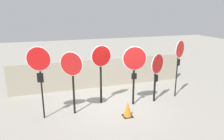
% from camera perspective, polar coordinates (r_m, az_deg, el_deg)
% --- Properties ---
extents(ground_plane, '(40.00, 40.00, 0.00)m').
position_cam_1_polar(ground_plane, '(9.16, 1.00, -8.96)').
color(ground_plane, gray).
extents(fence_back, '(8.74, 0.12, 1.44)m').
position_cam_1_polar(fence_back, '(10.94, -2.81, -0.80)').
color(fence_back, '#A89E89').
rests_on(fence_back, ground).
extents(stop_sign_0, '(0.82, 0.29, 2.64)m').
position_cam_1_polar(stop_sign_0, '(7.74, -18.51, 1.34)').
color(stop_sign_0, black).
rests_on(stop_sign_0, ground).
extents(stop_sign_1, '(0.74, 0.51, 2.39)m').
position_cam_1_polar(stop_sign_1, '(7.91, -10.43, 0.04)').
color(stop_sign_1, black).
rests_on(stop_sign_1, ground).
extents(stop_sign_2, '(0.85, 0.21, 2.46)m').
position_cam_1_polar(stop_sign_2, '(8.70, -2.85, 1.83)').
color(stop_sign_2, black).
rests_on(stop_sign_2, ground).
extents(stop_sign_3, '(0.93, 0.26, 2.44)m').
position_cam_1_polar(stop_sign_3, '(8.61, 5.86, 1.53)').
color(stop_sign_3, black).
rests_on(stop_sign_3, ground).
extents(stop_sign_4, '(0.75, 0.42, 2.08)m').
position_cam_1_polar(stop_sign_4, '(9.14, 11.60, 0.25)').
color(stop_sign_4, black).
rests_on(stop_sign_4, ground).
extents(stop_sign_5, '(0.67, 0.41, 2.54)m').
position_cam_1_polar(stop_sign_5, '(9.81, 17.17, 3.95)').
color(stop_sign_5, black).
rests_on(stop_sign_5, ground).
extents(traffic_cone_0, '(0.36, 0.36, 0.58)m').
position_cam_1_polar(traffic_cone_0, '(8.12, 4.12, -10.16)').
color(traffic_cone_0, black).
rests_on(traffic_cone_0, ground).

